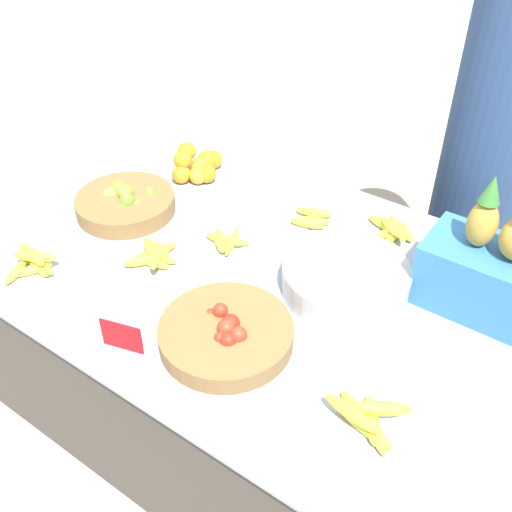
{
  "coord_description": "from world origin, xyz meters",
  "views": [
    {
      "loc": [
        0.83,
        -1.17,
        1.84
      ],
      "look_at": [
        0.0,
        0.0,
        0.69
      ],
      "focal_mm": 42.0,
      "sensor_mm": 36.0,
      "label": 1
    }
  ],
  "objects_px": {
    "metal_bowl": "(346,279)",
    "lime_bowl": "(126,203)",
    "price_sign": "(122,336)",
    "produce_crate": "(487,270)",
    "vendor_person": "(485,162)",
    "tomato_basket": "(226,334)"
  },
  "relations": [
    {
      "from": "tomato_basket",
      "to": "price_sign",
      "type": "height_order",
      "value": "price_sign"
    },
    {
      "from": "lime_bowl",
      "to": "tomato_basket",
      "type": "xyz_separation_m",
      "value": [
        0.67,
        -0.3,
        -0.0
      ]
    },
    {
      "from": "metal_bowl",
      "to": "lime_bowl",
      "type": "bearing_deg",
      "value": -175.05
    },
    {
      "from": "metal_bowl",
      "to": "produce_crate",
      "type": "bearing_deg",
      "value": 26.47
    },
    {
      "from": "tomato_basket",
      "to": "produce_crate",
      "type": "distance_m",
      "value": 0.74
    },
    {
      "from": "tomato_basket",
      "to": "produce_crate",
      "type": "xyz_separation_m",
      "value": [
        0.5,
        0.54,
        0.1
      ]
    },
    {
      "from": "lime_bowl",
      "to": "vendor_person",
      "type": "height_order",
      "value": "vendor_person"
    },
    {
      "from": "produce_crate",
      "to": "vendor_person",
      "type": "relative_size",
      "value": 0.27
    },
    {
      "from": "produce_crate",
      "to": "vendor_person",
      "type": "height_order",
      "value": "vendor_person"
    },
    {
      "from": "tomato_basket",
      "to": "metal_bowl",
      "type": "relative_size",
      "value": 0.98
    },
    {
      "from": "price_sign",
      "to": "tomato_basket",
      "type": "bearing_deg",
      "value": 24.58
    },
    {
      "from": "lime_bowl",
      "to": "produce_crate",
      "type": "bearing_deg",
      "value": 11.68
    },
    {
      "from": "tomato_basket",
      "to": "produce_crate",
      "type": "bearing_deg",
      "value": 46.89
    },
    {
      "from": "lime_bowl",
      "to": "price_sign",
      "type": "bearing_deg",
      "value": -45.78
    },
    {
      "from": "lime_bowl",
      "to": "produce_crate",
      "type": "height_order",
      "value": "produce_crate"
    },
    {
      "from": "produce_crate",
      "to": "tomato_basket",
      "type": "bearing_deg",
      "value": -133.11
    },
    {
      "from": "lime_bowl",
      "to": "vendor_person",
      "type": "xyz_separation_m",
      "value": [
        0.94,
        0.96,
        0.02
      ]
    },
    {
      "from": "tomato_basket",
      "to": "metal_bowl",
      "type": "bearing_deg",
      "value": 66.36
    },
    {
      "from": "vendor_person",
      "to": "price_sign",
      "type": "bearing_deg",
      "value": -108.49
    },
    {
      "from": "tomato_basket",
      "to": "price_sign",
      "type": "distance_m",
      "value": 0.28
    },
    {
      "from": "tomato_basket",
      "to": "price_sign",
      "type": "relative_size",
      "value": 3.16
    },
    {
      "from": "metal_bowl",
      "to": "vendor_person",
      "type": "distance_m",
      "value": 0.9
    }
  ]
}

